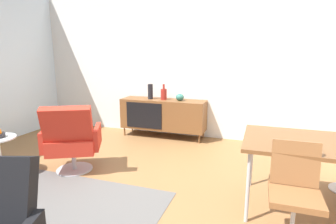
% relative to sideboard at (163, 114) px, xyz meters
% --- Properties ---
extents(ground_plane, '(8.32, 8.32, 0.00)m').
position_rel_sideboard_xyz_m(ground_plane, '(0.50, -2.30, -0.44)').
color(ground_plane, olive).
extents(wall_back, '(6.80, 0.12, 2.80)m').
position_rel_sideboard_xyz_m(wall_back, '(0.50, 0.30, 0.96)').
color(wall_back, white).
rests_on(wall_back, ground_plane).
extents(sideboard, '(1.60, 0.45, 0.72)m').
position_rel_sideboard_xyz_m(sideboard, '(0.00, 0.00, 0.00)').
color(sideboard, brown).
rests_on(sideboard, ground_plane).
extents(vase_cobalt, '(0.11, 0.11, 0.29)m').
position_rel_sideboard_xyz_m(vase_cobalt, '(0.01, 0.00, 0.39)').
color(vase_cobalt, maroon).
rests_on(vase_cobalt, sideboard).
extents(vase_sculptural_dark, '(0.15, 0.15, 0.12)m').
position_rel_sideboard_xyz_m(vase_sculptural_dark, '(0.33, 0.00, 0.34)').
color(vase_sculptural_dark, '#337266').
rests_on(vase_sculptural_dark, sideboard).
extents(vase_ceramic_small, '(0.10, 0.10, 0.28)m').
position_rel_sideboard_xyz_m(vase_ceramic_small, '(-0.25, 0.00, 0.42)').
color(vase_ceramic_small, black).
rests_on(vase_ceramic_small, sideboard).
extents(dining_table, '(1.60, 0.90, 0.74)m').
position_rel_sideboard_xyz_m(dining_table, '(2.39, -1.91, 0.26)').
color(dining_table, brown).
rests_on(dining_table, ground_plane).
extents(dining_chair_front_left, '(0.40, 0.43, 0.86)m').
position_rel_sideboard_xyz_m(dining_chair_front_left, '(2.04, -2.47, 0.03)').
color(dining_chair_front_left, brown).
rests_on(dining_chair_front_left, ground_plane).
extents(lounge_chair_red, '(0.88, 0.86, 0.95)m').
position_rel_sideboard_xyz_m(lounge_chair_red, '(-0.60, -1.90, 0.03)').
color(lounge_chair_red, red).
rests_on(lounge_chair_red, ground_plane).
extents(area_rug, '(2.20, 1.70, 0.01)m').
position_rel_sideboard_xyz_m(area_rug, '(-0.21, -2.85, -0.44)').
color(area_rug, '#595654').
rests_on(area_rug, ground_plane).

